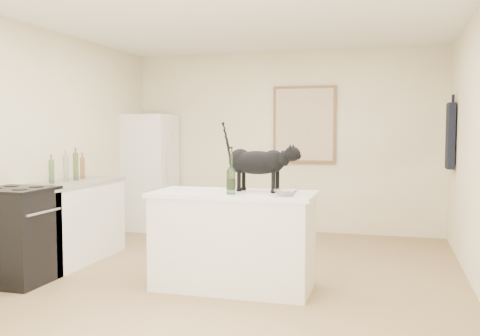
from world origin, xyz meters
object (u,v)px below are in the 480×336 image
object	(u,v)px
stove	(17,237)
black_cat	(257,166)
glass_bowl	(286,193)
wine_bottle	(231,173)
fridge	(150,172)

from	to	relation	value
stove	black_cat	bearing A→B (deg)	12.42
black_cat	glass_bowl	distance (m)	0.46
stove	glass_bowl	distance (m)	2.63
wine_bottle	glass_bowl	distance (m)	0.52
fridge	black_cat	bearing A→B (deg)	-47.48
stove	fridge	world-z (taller)	fridge
black_cat	glass_bowl	bearing A→B (deg)	-28.53
wine_bottle	black_cat	bearing A→B (deg)	55.68
fridge	wine_bottle	distance (m)	3.42
fridge	wine_bottle	bearing A→B (deg)	-52.56
black_cat	glass_bowl	world-z (taller)	black_cat
wine_bottle	glass_bowl	world-z (taller)	wine_bottle
black_cat	stove	bearing A→B (deg)	-157.63
wine_bottle	glass_bowl	size ratio (longest dim) A/B	1.69
stove	black_cat	world-z (taller)	black_cat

